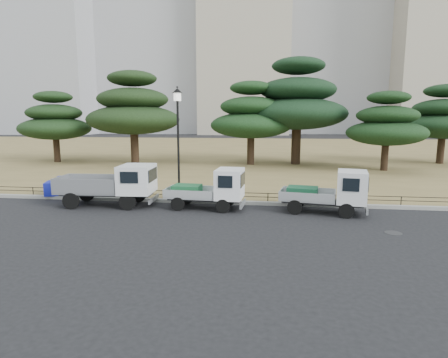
# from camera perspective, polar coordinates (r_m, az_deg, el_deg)

# --- Properties ---
(ground) EXTENTS (220.00, 220.00, 0.00)m
(ground) POSITION_cam_1_polar(r_m,az_deg,el_deg) (15.39, -0.96, -5.98)
(ground) COLOR black
(lawn) EXTENTS (120.00, 56.00, 0.15)m
(lawn) POSITION_cam_1_polar(r_m,az_deg,el_deg) (45.51, 4.63, 4.23)
(lawn) COLOR olive
(lawn) RESTS_ON ground
(curb) EXTENTS (120.00, 0.25, 0.16)m
(curb) POSITION_cam_1_polar(r_m,az_deg,el_deg) (17.87, 0.25, -3.56)
(curb) COLOR gray
(curb) RESTS_ON ground
(truck_large) EXTENTS (4.50, 2.00, 1.92)m
(truck_large) POSITION_cam_1_polar(r_m,az_deg,el_deg) (18.08, -16.65, -0.61)
(truck_large) COLOR black
(truck_large) RESTS_ON ground
(truck_kei_front) EXTENTS (3.54, 1.70, 1.83)m
(truck_kei_front) POSITION_cam_1_polar(r_m,az_deg,el_deg) (16.78, -1.99, -1.51)
(truck_kei_front) COLOR black
(truck_kei_front) RESTS_ON ground
(truck_kei_rear) EXTENTS (3.76, 2.09, 1.86)m
(truck_kei_rear) POSITION_cam_1_polar(r_m,az_deg,el_deg) (16.62, 15.83, -1.89)
(truck_kei_rear) COLOR black
(truck_kei_rear) RESTS_ON ground
(street_lamp) EXTENTS (0.47, 0.47, 5.29)m
(street_lamp) POSITION_cam_1_polar(r_m,az_deg,el_deg) (18.16, -7.04, 8.19)
(street_lamp) COLOR black
(street_lamp) RESTS_ON lawn
(pipe_fence) EXTENTS (38.00, 0.04, 0.40)m
(pipe_fence) POSITION_cam_1_polar(r_m,az_deg,el_deg) (17.94, 0.31, -2.33)
(pipe_fence) COLOR black
(pipe_fence) RESTS_ON lawn
(tarp_pile) EXTENTS (1.71, 1.47, 0.96)m
(tarp_pile) POSITION_cam_1_polar(r_m,az_deg,el_deg) (21.02, -23.53, -1.13)
(tarp_pile) COLOR #161FAC
(tarp_pile) RESTS_ON lawn
(manhole) EXTENTS (0.60, 0.60, 0.01)m
(manhole) POSITION_cam_1_polar(r_m,az_deg,el_deg) (14.74, 24.41, -7.50)
(manhole) COLOR #2D2D30
(manhole) RESTS_ON ground
(pine_west_far) EXTENTS (6.18, 6.18, 6.25)m
(pine_west_far) POSITION_cam_1_polar(r_m,az_deg,el_deg) (36.72, -24.38, 8.00)
(pine_west_far) COLOR black
(pine_west_far) RESTS_ON lawn
(pine_west_near) EXTENTS (7.87, 7.87, 7.87)m
(pine_west_near) POSITION_cam_1_polar(r_m,az_deg,el_deg) (33.48, -13.65, 10.11)
(pine_west_near) COLOR black
(pine_west_near) RESTS_ON lawn
(pine_center_left) EXTENTS (6.81, 6.81, 6.93)m
(pine_center_left) POSITION_cam_1_polar(r_m,az_deg,el_deg) (31.72, 4.15, 9.43)
(pine_center_left) COLOR black
(pine_center_left) RESTS_ON lawn
(pine_center_right) EXTENTS (8.36, 8.36, 8.87)m
(pine_center_right) POSITION_cam_1_polar(r_m,az_deg,el_deg) (32.60, 11.10, 11.28)
(pine_center_right) COLOR black
(pine_center_right) RESTS_ON lawn
(pine_east_near) EXTENTS (5.81, 5.81, 5.87)m
(pine_east_near) POSITION_cam_1_polar(r_m,az_deg,el_deg) (30.43, 23.56, 7.55)
(pine_east_near) COLOR black
(pine_east_near) RESTS_ON lawn
(pine_east_far) EXTENTS (6.71, 6.71, 6.74)m
(pine_east_far) POSITION_cam_1_polar(r_m,az_deg,el_deg) (37.45, 30.47, 7.99)
(pine_east_far) COLOR black
(pine_east_far) RESTS_ON lawn
(tower_far_west) EXTENTS (24.00, 20.00, 65.00)m
(tower_far_west) POSITION_cam_1_polar(r_m,az_deg,el_deg) (114.20, -25.05, 22.87)
(tower_far_west) COLOR #A0A0A5
(tower_far_west) RESTS_ON ground
(tower_center_left) EXTENTS (22.00, 20.00, 55.00)m
(tower_center_left) POSITION_cam_1_polar(r_m,az_deg,el_deg) (102.66, 3.43, 22.46)
(tower_center_left) COLOR #AAA08C
(tower_center_left) RESTS_ON ground
(tower_east) EXTENTS (20.00, 18.00, 48.00)m
(tower_east) POSITION_cam_1_polar(r_m,az_deg,el_deg) (105.73, 29.95, 18.96)
(tower_east) COLOR #AAA08C
(tower_east) RESTS_ON ground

